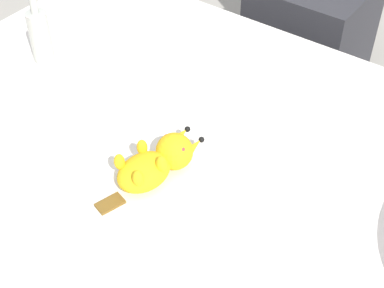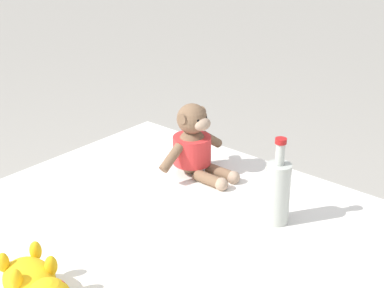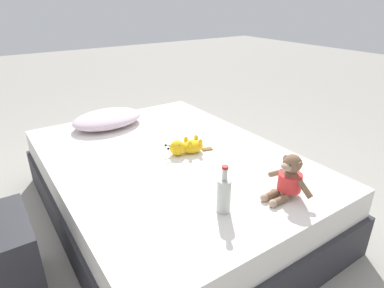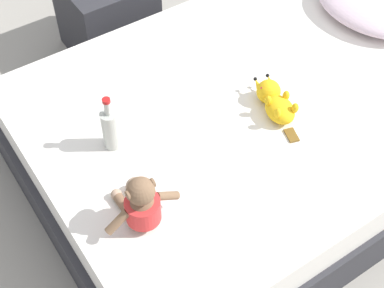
# 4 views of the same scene
# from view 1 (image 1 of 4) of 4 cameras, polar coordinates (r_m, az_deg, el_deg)

# --- Properties ---
(ground_plane) EXTENTS (16.00, 16.00, 0.00)m
(ground_plane) POSITION_cam_1_polar(r_m,az_deg,el_deg) (1.90, -0.00, -10.96)
(ground_plane) COLOR #9E998E
(bed) EXTENTS (1.47, 2.02, 0.44)m
(bed) POSITION_cam_1_polar(r_m,az_deg,el_deg) (1.73, -0.00, -6.69)
(bed) COLOR #2D2D33
(bed) RESTS_ON ground_plane
(plush_yellow_creature) EXTENTS (0.33, 0.15, 0.10)m
(plush_yellow_creature) POSITION_cam_1_polar(r_m,az_deg,el_deg) (1.48, -3.50, -1.84)
(plush_yellow_creature) COLOR yellow
(plush_yellow_creature) RESTS_ON bed
(glass_bottle) EXTENTS (0.07, 0.07, 0.25)m
(glass_bottle) POSITION_cam_1_polar(r_m,az_deg,el_deg) (1.94, -14.86, 10.41)
(glass_bottle) COLOR #B7BCB2
(glass_bottle) RESTS_ON bed
(nightstand) EXTENTS (0.44, 0.44, 0.45)m
(nightstand) POSITION_cam_1_polar(r_m,az_deg,el_deg) (2.54, 11.62, 11.01)
(nightstand) COLOR #2D2D33
(nightstand) RESTS_ON ground_plane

